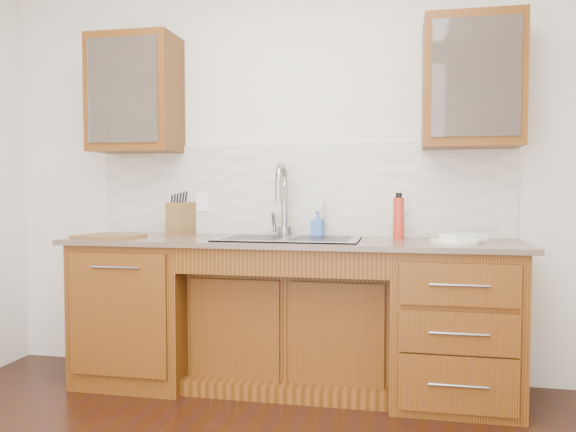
% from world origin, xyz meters
% --- Properties ---
extents(wall_back, '(4.00, 0.10, 2.70)m').
position_xyz_m(wall_back, '(0.00, 1.80, 1.35)').
color(wall_back, silver).
rests_on(wall_back, ground).
extents(base_cabinet_left, '(0.70, 0.62, 0.88)m').
position_xyz_m(base_cabinet_left, '(-0.95, 1.44, 0.44)').
color(base_cabinet_left, '#593014').
rests_on(base_cabinet_left, ground).
extents(base_cabinet_center, '(1.20, 0.44, 0.70)m').
position_xyz_m(base_cabinet_center, '(0.00, 1.53, 0.35)').
color(base_cabinet_center, '#593014').
rests_on(base_cabinet_center, ground).
extents(base_cabinet_right, '(0.70, 0.62, 0.88)m').
position_xyz_m(base_cabinet_right, '(0.95, 1.44, 0.44)').
color(base_cabinet_right, '#593014').
rests_on(base_cabinet_right, ground).
extents(countertop, '(2.70, 0.65, 0.03)m').
position_xyz_m(countertop, '(0.00, 1.43, 0.90)').
color(countertop, '#84705B').
rests_on(countertop, base_cabinet_left).
extents(backsplash, '(2.70, 0.02, 0.59)m').
position_xyz_m(backsplash, '(0.00, 1.74, 1.21)').
color(backsplash, beige).
rests_on(backsplash, wall_back).
extents(sink, '(0.84, 0.46, 0.19)m').
position_xyz_m(sink, '(0.00, 1.41, 0.83)').
color(sink, '#9E9EA5').
rests_on(sink, countertop).
extents(faucet, '(0.04, 0.04, 0.40)m').
position_xyz_m(faucet, '(-0.07, 1.64, 1.11)').
color(faucet, '#999993').
rests_on(faucet, countertop).
extents(filter_tap, '(0.02, 0.02, 0.24)m').
position_xyz_m(filter_tap, '(0.18, 1.65, 1.03)').
color(filter_tap, '#999993').
rests_on(filter_tap, countertop).
extents(upper_cabinet_left, '(0.55, 0.34, 0.75)m').
position_xyz_m(upper_cabinet_left, '(-1.05, 1.58, 1.83)').
color(upper_cabinet_left, '#593014').
rests_on(upper_cabinet_left, wall_back).
extents(upper_cabinet_right, '(0.55, 0.34, 0.75)m').
position_xyz_m(upper_cabinet_right, '(1.05, 1.58, 1.83)').
color(upper_cabinet_right, '#593014').
rests_on(upper_cabinet_right, wall_back).
extents(outlet_left, '(0.08, 0.01, 0.12)m').
position_xyz_m(outlet_left, '(-0.65, 1.73, 1.12)').
color(outlet_left, white).
rests_on(outlet_left, backsplash).
extents(outlet_right, '(0.08, 0.01, 0.12)m').
position_xyz_m(outlet_right, '(0.65, 1.73, 1.12)').
color(outlet_right, white).
rests_on(outlet_right, backsplash).
extents(soap_bottle, '(0.09, 0.09, 0.16)m').
position_xyz_m(soap_bottle, '(0.14, 1.63, 0.99)').
color(soap_bottle, '#3D6FCF').
rests_on(soap_bottle, countertop).
extents(water_bottle, '(0.09, 0.09, 0.25)m').
position_xyz_m(water_bottle, '(0.64, 1.60, 1.03)').
color(water_bottle, red).
rests_on(water_bottle, countertop).
extents(plate, '(0.34, 0.34, 0.01)m').
position_xyz_m(plate, '(0.95, 1.41, 0.92)').
color(plate, white).
rests_on(plate, countertop).
extents(dish_towel, '(0.26, 0.24, 0.03)m').
position_xyz_m(dish_towel, '(1.00, 1.42, 0.94)').
color(dish_towel, silver).
rests_on(dish_towel, plate).
extents(knife_block, '(0.16, 0.21, 0.21)m').
position_xyz_m(knife_block, '(-0.77, 1.66, 1.02)').
color(knife_block, olive).
rests_on(knife_block, countertop).
extents(cutting_board, '(0.42, 0.32, 0.02)m').
position_xyz_m(cutting_board, '(-1.11, 1.32, 0.92)').
color(cutting_board, '#9A5621').
rests_on(cutting_board, countertop).
extents(cup_left_a, '(0.16, 0.16, 0.11)m').
position_xyz_m(cup_left_a, '(-1.09, 1.58, 1.78)').
color(cup_left_a, white).
rests_on(cup_left_a, upper_cabinet_left).
extents(cup_left_b, '(0.13, 0.13, 0.10)m').
position_xyz_m(cup_left_b, '(-0.93, 1.58, 1.77)').
color(cup_left_b, white).
rests_on(cup_left_b, upper_cabinet_left).
extents(cup_right_a, '(0.15, 0.15, 0.10)m').
position_xyz_m(cup_right_a, '(0.97, 1.58, 1.77)').
color(cup_right_a, white).
rests_on(cup_right_a, upper_cabinet_right).
extents(cup_right_b, '(0.11, 0.11, 0.08)m').
position_xyz_m(cup_right_b, '(1.15, 1.58, 1.77)').
color(cup_right_b, white).
rests_on(cup_right_b, upper_cabinet_right).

